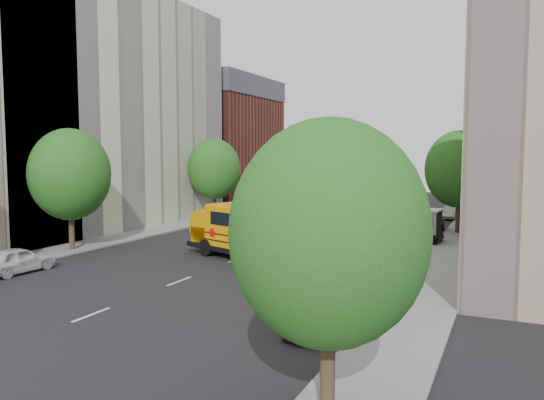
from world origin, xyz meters
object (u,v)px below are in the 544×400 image
Objects in this scene: street_tree_2 at (214,169)px; parked_car_5 at (452,212)px; street_tree_4 at (459,169)px; safari_truck at (401,224)px; street_tree_1 at (70,174)px; parked_car_1 at (218,216)px; parked_car_0 at (16,260)px; street_tree_3 at (329,233)px; parked_car_2 at (267,206)px; school_bus at (264,231)px; parked_car_3 at (329,304)px; parked_car_4 at (429,222)px; street_tree_5 at (470,170)px.

street_tree_2 is 23.27m from parked_car_5.
street_tree_4 is 1.39× the size of safari_truck.
street_tree_1 reaches higher than parked_car_1.
parked_car_5 is (18.40, 34.03, -0.07)m from parked_car_0.
street_tree_3 reaches higher than parked_car_0.
street_tree_3 is 43.99m from parked_car_2.
parked_car_1 is at bearing 149.32° from school_bus.
parked_car_3 is at bearing 108.05° from street_tree_3.
parked_car_4 reaches higher than parked_car_0.
street_tree_5 is at bearing -168.63° from parked_car_2.
parked_car_3 is (1.13, -19.81, -0.51)m from safari_truck.
parked_car_4 reaches higher than parked_car_2.
street_tree_2 is at bearing -151.28° from parked_car_5.
parked_car_3 is (-2.20, 6.75, -3.67)m from street_tree_3.
street_tree_4 is (0.00, 32.00, 0.62)m from street_tree_3.
street_tree_3 is at bearing -55.49° from street_tree_2.
parked_car_0 is (-16.47, -18.61, -0.58)m from safari_truck.
parked_car_0 is (-10.60, -8.01, -1.13)m from school_bus.
street_tree_5 is (22.00, 12.00, -0.12)m from street_tree_2.
street_tree_1 reaches higher than parked_car_4.
street_tree_4 is 7.41m from safari_truck.
safari_truck is (5.88, 10.60, -0.55)m from school_bus.
parked_car_3 is at bearing 177.73° from parked_car_0.
parked_car_0 is (-19.80, -36.05, -4.00)m from street_tree_5.
street_tree_5 is at bearing 58.17° from parked_car_5.
street_tree_1 reaches higher than parked_car_5.
parked_car_0 is (2.20, -24.05, -4.12)m from street_tree_2.
parked_car_5 is at bearing -116.77° from parked_car_0.
street_tree_2 is 38.83m from street_tree_3.
street_tree_5 is at bearing 84.19° from parked_car_3.
street_tree_1 is 28.43m from street_tree_4.
parked_car_1 is (1.70, -2.21, -4.16)m from street_tree_2.
parked_car_2 reaches higher than parked_car_5.
parked_car_1 is at bearing -173.78° from street_tree_4.
street_tree_3 is 1.32× the size of parked_car_3.
street_tree_3 is 36.24m from parked_car_1.
street_tree_5 reaches higher than safari_truck.
parked_car_2 is 1.00× the size of parked_car_3.
street_tree_3 is 0.95× the size of street_tree_5.
parked_car_3 is (-2.20, -25.25, -4.30)m from street_tree_4.
street_tree_5 is 29.65m from school_bus.
street_tree_1 is at bearing -140.71° from street_tree_4.
street_tree_3 reaches higher than parked_car_1.
parked_car_0 is 1.03× the size of parked_car_1.
parked_car_4 is (18.10, 2.66, 0.10)m from parked_car_1.
school_bus is 2.94× the size of parked_car_1.
street_tree_2 is 1.03× the size of street_tree_5.
street_tree_1 reaches higher than street_tree_5.
street_tree_1 is 27.38m from parked_car_4.
parked_car_4 is at bearing -176.04° from parked_car_1.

